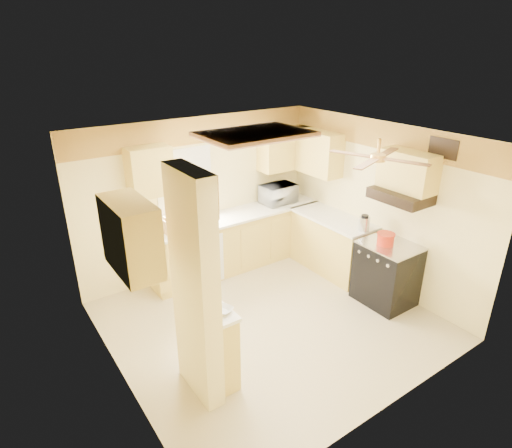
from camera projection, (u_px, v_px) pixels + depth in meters
floor at (270, 321)px, 5.85m from camera, size 4.00×4.00×0.00m
ceiling at (273, 139)px, 4.86m from camera, size 4.00×4.00×0.00m
wall_back at (200, 197)px, 6.79m from camera, size 4.00×0.00×4.00m
wall_front at (395, 310)px, 3.92m from camera, size 4.00×0.00×4.00m
wall_left at (112, 286)px, 4.30m from camera, size 0.00×3.80×3.80m
wall_right at (378, 206)px, 6.41m from camera, size 0.00×3.80×3.80m
wallpaper_border at (197, 130)px, 6.36m from camera, size 4.00×0.02×0.40m
partition_column at (195, 290)px, 4.23m from camera, size 0.20×0.70×2.50m
partition_ledge at (217, 347)px, 4.66m from camera, size 0.25×0.55×0.90m
ledge_top at (216, 311)px, 4.48m from camera, size 0.28×0.58×0.04m
lower_cabinets_back at (237, 241)px, 7.14m from camera, size 3.00×0.60×0.90m
lower_cabinets_right at (332, 245)px, 7.02m from camera, size 0.60×1.40×0.90m
countertop_back at (237, 215)px, 6.95m from camera, size 3.04×0.64×0.04m
countertop_right at (333, 218)px, 6.83m from camera, size 0.64×1.44×0.04m
dishwasher_panel at (207, 261)px, 6.52m from camera, size 0.58×0.02×0.80m
window at (185, 181)px, 6.53m from camera, size 0.92×0.02×1.02m
upper_cab_back_left at (149, 171)px, 5.97m from camera, size 0.60×0.35×0.70m
upper_cab_back_right at (284, 149)px, 7.24m from camera, size 0.90×0.35×0.70m
upper_cab_right at (315, 152)px, 7.02m from camera, size 0.35×1.00×0.70m
upper_cab_left_wall at (131, 236)px, 3.97m from camera, size 0.35×0.75×0.70m
upper_cab_over_stove at (408, 171)px, 5.63m from camera, size 0.35×0.76×0.52m
stove at (387, 273)px, 6.13m from camera, size 0.68×0.77×0.92m
range_hood at (400, 196)px, 5.71m from camera, size 0.50×0.76×0.14m
poster_menu at (202, 233)px, 4.05m from camera, size 0.02×0.42×0.57m
poster_nashville at (205, 291)px, 4.31m from camera, size 0.02×0.42×0.57m
ceiling_light_panel at (255, 134)px, 5.31m from camera, size 1.35×0.95×0.06m
ceiling_fan at (378, 157)px, 4.95m from camera, size 1.15×1.15×0.26m
vent_grate at (443, 148)px, 5.31m from camera, size 0.02×0.40×0.25m
microwave at (278, 194)px, 7.36m from camera, size 0.60×0.41×0.33m
bowl at (224, 310)px, 4.42m from camera, size 0.24×0.24×0.05m
dutch_oven at (386, 239)px, 5.93m from camera, size 0.25×0.25×0.17m
kettle at (364, 223)px, 6.29m from camera, size 0.16×0.16×0.25m
dish_rack at (173, 225)px, 6.32m from camera, size 0.38×0.29×0.20m
utensil_crock at (199, 216)px, 6.66m from camera, size 0.12×0.12×0.24m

